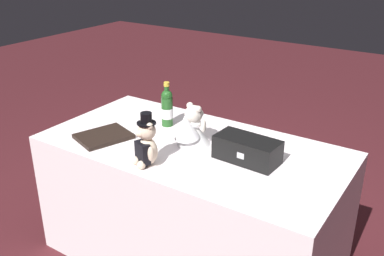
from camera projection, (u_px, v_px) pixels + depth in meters
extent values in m
plane|color=#47191E|center=(192.00, 256.00, 2.70)|extent=(12.00, 12.00, 0.00)
cube|color=white|center=(192.00, 204.00, 2.55)|extent=(1.67, 0.85, 0.76)
ellipsoid|color=beige|center=(148.00, 151.00, 2.16)|extent=(0.10, 0.09, 0.14)
cube|color=black|center=(143.00, 153.00, 2.15)|extent=(0.10, 0.07, 0.11)
sphere|color=beige|center=(147.00, 131.00, 2.12)|extent=(0.09, 0.09, 0.09)
sphere|color=beige|center=(140.00, 134.00, 2.10)|extent=(0.04, 0.04, 0.04)
sphere|color=beige|center=(143.00, 122.00, 2.13)|extent=(0.03, 0.03, 0.03)
sphere|color=beige|center=(150.00, 126.00, 2.08)|extent=(0.03, 0.03, 0.03)
ellipsoid|color=beige|center=(140.00, 146.00, 2.19)|extent=(0.03, 0.03, 0.08)
ellipsoid|color=beige|center=(151.00, 154.00, 2.11)|extent=(0.03, 0.03, 0.08)
sphere|color=beige|center=(136.00, 161.00, 2.18)|extent=(0.04, 0.04, 0.04)
sphere|color=beige|center=(141.00, 165.00, 2.13)|extent=(0.04, 0.04, 0.04)
cylinder|color=black|center=(146.00, 123.00, 2.10)|extent=(0.09, 0.09, 0.01)
cylinder|color=black|center=(146.00, 118.00, 2.09)|extent=(0.06, 0.06, 0.05)
cone|color=white|center=(194.00, 133.00, 2.38)|extent=(0.19, 0.19, 0.13)
ellipsoid|color=white|center=(194.00, 123.00, 2.36)|extent=(0.08, 0.07, 0.06)
sphere|color=beige|center=(194.00, 114.00, 2.34)|extent=(0.10, 0.10, 0.10)
sphere|color=beige|center=(200.00, 113.00, 2.36)|extent=(0.04, 0.04, 0.04)
sphere|color=beige|center=(198.00, 109.00, 2.30)|extent=(0.04, 0.04, 0.04)
sphere|color=beige|center=(190.00, 106.00, 2.34)|extent=(0.04, 0.04, 0.04)
ellipsoid|color=beige|center=(203.00, 126.00, 2.34)|extent=(0.03, 0.03, 0.07)
ellipsoid|color=beige|center=(191.00, 120.00, 2.41)|extent=(0.03, 0.03, 0.07)
cone|color=white|center=(186.00, 126.00, 2.33)|extent=(0.18, 0.19, 0.15)
cylinder|color=#21521F|center=(167.00, 112.00, 2.61)|extent=(0.07, 0.07, 0.18)
sphere|color=#21521F|center=(167.00, 96.00, 2.57)|extent=(0.07, 0.07, 0.07)
cylinder|color=#21521F|center=(167.00, 89.00, 2.55)|extent=(0.03, 0.03, 0.07)
cylinder|color=gold|center=(167.00, 84.00, 2.54)|extent=(0.03, 0.03, 0.02)
cylinder|color=white|center=(167.00, 113.00, 2.61)|extent=(0.07, 0.07, 0.06)
cylinder|color=maroon|center=(252.00, 137.00, 2.48)|extent=(0.10, 0.09, 0.01)
cone|color=silver|center=(263.00, 136.00, 2.49)|extent=(0.02, 0.02, 0.01)
cube|color=black|center=(247.00, 149.00, 2.20)|extent=(0.33, 0.18, 0.12)
cube|color=#B7B7BF|center=(241.00, 156.00, 2.14)|extent=(0.04, 0.01, 0.03)
cube|color=black|center=(104.00, 136.00, 2.47)|extent=(0.31, 0.34, 0.02)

